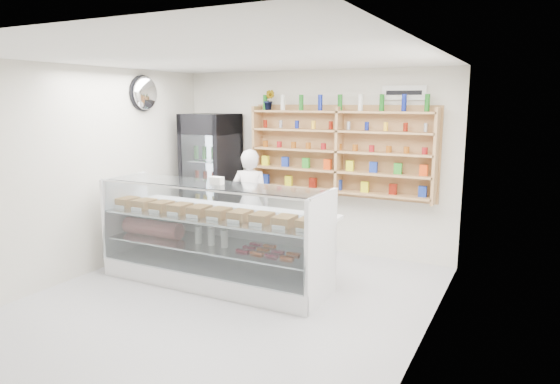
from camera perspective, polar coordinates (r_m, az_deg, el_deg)
The scene contains 8 objects.
room at distance 5.67m, azimuth -6.43°, elevation 0.78°, with size 5.00×5.00×5.00m.
display_counter at distance 6.56m, azimuth -7.45°, elevation -7.25°, with size 3.03×0.90×1.32m.
shop_worker at distance 7.63m, azimuth -3.43°, elevation -1.16°, with size 0.59×0.39×1.63m, color silver.
drinks_cooler at distance 8.30m, azimuth -7.84°, elevation 1.50°, with size 0.78×0.76×2.13m.
wall_shelving at distance 7.50m, azimuth 6.75°, elevation 4.61°, with size 2.84×0.28×1.33m.
potted_plant at distance 7.95m, azimuth -1.25°, elevation 10.47°, with size 0.17×0.14×0.31m, color #1E6626.
security_mirror at distance 7.88m, azimuth -15.12°, elevation 10.84°, with size 0.15×0.50×0.50m, color silver.
wall_sign at distance 7.32m, azimuth 14.00°, elevation 10.95°, with size 0.62×0.03×0.20m, color white.
Camera 1 is at (3.10, -4.65, 2.34)m, focal length 32.00 mm.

